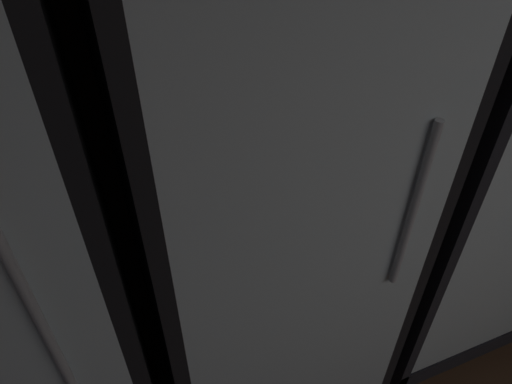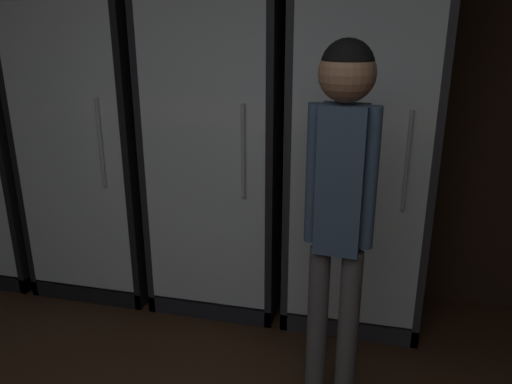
# 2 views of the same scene
# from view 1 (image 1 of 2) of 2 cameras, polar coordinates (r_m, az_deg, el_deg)

# --- Properties ---
(cooler_left) EXTENTS (0.77, 0.58, 1.93)m
(cooler_left) POSITION_cam_1_polar(r_m,az_deg,el_deg) (1.34, 1.25, 0.49)
(cooler_left) COLOR black
(cooler_left) RESTS_ON ground
(cooler_center) EXTENTS (0.77, 0.58, 1.93)m
(cooler_center) POSITION_cam_1_polar(r_m,az_deg,el_deg) (1.78, 26.65, 6.73)
(cooler_center) COLOR black
(cooler_center) RESTS_ON ground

